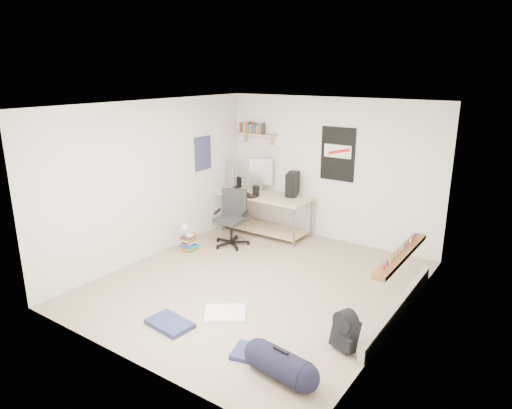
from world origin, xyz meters
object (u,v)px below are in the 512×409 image
Objects in this scene: desk at (266,215)px; backpack at (345,333)px; duffel_bag at (280,366)px; office_chair at (231,218)px; book_stack at (190,243)px.

backpack is at bearing -28.51° from desk.
office_chair is at bearing 142.93° from duffel_bag.
office_chair is 2.74× the size of backpack.
office_chair is 1.63× the size of duffel_bag.
desk is 4.10× the size of book_stack.
duffel_bag is at bearing -33.12° from book_stack.
backpack is at bearing -19.02° from book_stack.
backpack is (2.72, -2.58, -0.16)m from desk.
office_chair is 0.81m from book_stack.
office_chair reaches higher than backpack.
desk is 1.74× the size of office_chair.
desk is 2.85× the size of duffel_bag.
backpack is 0.87m from duffel_bag.
duffel_bag is 1.44× the size of book_stack.
book_stack is (-0.58, -1.44, -0.21)m from desk.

